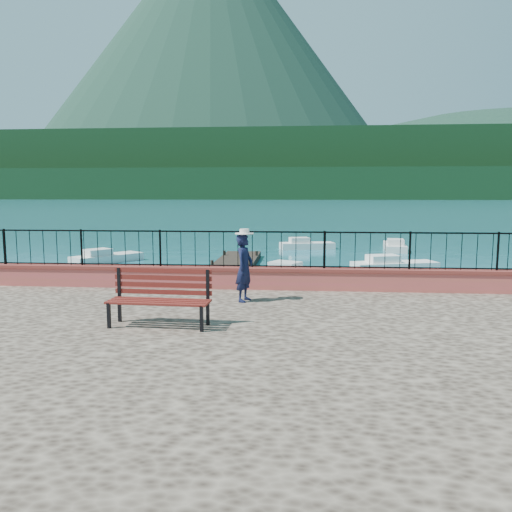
% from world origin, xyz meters
% --- Properties ---
extents(ground, '(2000.00, 2000.00, 0.00)m').
position_xyz_m(ground, '(0.00, 0.00, 0.00)').
color(ground, '#19596B').
rests_on(ground, ground).
extents(parapet, '(28.00, 0.46, 0.58)m').
position_xyz_m(parapet, '(0.00, 3.70, 1.49)').
color(parapet, '#BD444C').
rests_on(parapet, promenade).
extents(railing, '(27.00, 0.05, 0.95)m').
position_xyz_m(railing, '(0.00, 3.70, 2.25)').
color(railing, black).
rests_on(railing, parapet).
extents(dock, '(2.00, 16.00, 0.30)m').
position_xyz_m(dock, '(-2.00, 12.00, 0.15)').
color(dock, '#2D231C').
rests_on(dock, ground).
extents(far_forest, '(900.00, 60.00, 18.00)m').
position_xyz_m(far_forest, '(0.00, 300.00, 9.00)').
color(far_forest, black).
rests_on(far_forest, ground).
extents(foothills, '(900.00, 120.00, 44.00)m').
position_xyz_m(foothills, '(0.00, 360.00, 22.00)').
color(foothills, black).
rests_on(foothills, ground).
extents(volcano, '(560.00, 560.00, 380.00)m').
position_xyz_m(volcano, '(-120.00, 700.00, 190.00)').
color(volcano, '#142D23').
rests_on(volcano, ground).
extents(companion_hill, '(448.00, 384.00, 180.00)m').
position_xyz_m(companion_hill, '(220.00, 560.00, 0.00)').
color(companion_hill, '#142D23').
rests_on(companion_hill, ground).
extents(park_bench, '(1.99, 0.74, 1.09)m').
position_xyz_m(park_bench, '(-1.43, -0.23, 1.52)').
color(park_bench, black).
rests_on(park_bench, promenade).
extents(person, '(0.53, 0.67, 1.60)m').
position_xyz_m(person, '(-0.04, 2.13, 2.00)').
color(person, '#111533').
rests_on(person, promenade).
extents(hat, '(0.44, 0.44, 0.12)m').
position_xyz_m(hat, '(-0.04, 2.13, 2.86)').
color(hat, white).
rests_on(hat, person).
extents(boat_0, '(4.00, 2.88, 0.80)m').
position_xyz_m(boat_0, '(-7.37, 7.35, 0.40)').
color(boat_0, silver).
rests_on(boat_0, ground).
extents(boat_1, '(3.68, 2.81, 0.80)m').
position_xyz_m(boat_1, '(1.12, 11.88, 0.40)').
color(boat_1, silver).
rests_on(boat_1, ground).
extents(boat_2, '(4.30, 2.37, 0.80)m').
position_xyz_m(boat_2, '(5.90, 15.05, 0.40)').
color(boat_2, silver).
rests_on(boat_2, ground).
extents(boat_3, '(3.38, 3.84, 0.80)m').
position_xyz_m(boat_3, '(-9.15, 16.70, 0.40)').
color(boat_3, silver).
rests_on(boat_3, ground).
extents(boat_4, '(3.81, 2.08, 0.80)m').
position_xyz_m(boat_4, '(1.81, 24.28, 0.40)').
color(boat_4, silver).
rests_on(boat_4, ground).
extents(boat_5, '(1.79, 4.34, 0.80)m').
position_xyz_m(boat_5, '(7.60, 24.10, 0.40)').
color(boat_5, silver).
rests_on(boat_5, ground).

